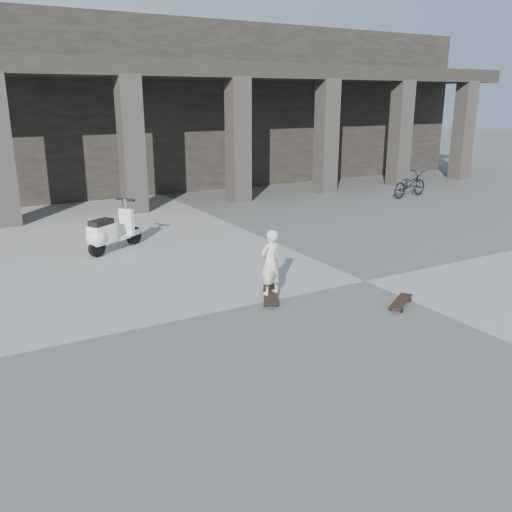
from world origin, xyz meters
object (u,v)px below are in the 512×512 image
bicycle (410,184)px  skateboard_spare (401,302)px  scooter (106,234)px  child (271,262)px  longboard (270,295)px

bicycle → skateboard_spare: bearing=125.1°
skateboard_spare → scooter: 6.59m
skateboard_spare → child: size_ratio=0.70×
scooter → longboard: bearing=-100.5°
skateboard_spare → bicycle: bicycle is taller
skateboard_spare → longboard: bearing=110.5°
skateboard_spare → child: 2.28m
child → bicycle: size_ratio=0.67×
skateboard_spare → scooter: (-3.41, 5.62, 0.38)m
bicycle → longboard: bearing=114.0°
longboard → scooter: 4.59m
child → scooter: child is taller
longboard → bicycle: bicycle is taller
child → bicycle: bearing=-158.2°
longboard → bicycle: 11.26m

